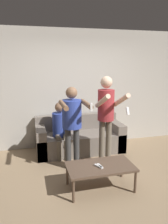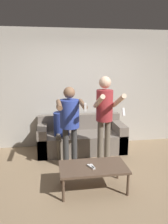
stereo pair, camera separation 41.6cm
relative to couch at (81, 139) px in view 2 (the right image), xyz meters
The scene contains 9 objects.
ground_plane 1.47m from the couch, 87.75° to the right, with size 14.00×14.00×0.00m, color #937A5B.
wall_back 1.16m from the couch, 82.59° to the left, with size 6.40×0.06×2.70m.
couch is the anchor object (origin of this frame).
person_standing_left 1.12m from the couch, 111.76° to the right, with size 0.47×0.76×1.54m.
person_standing_right 1.19m from the couch, 68.27° to the right, with size 0.43×0.75×1.72m.
person_seated 0.59m from the couch, 160.93° to the right, with size 0.33×0.54×1.15m.
coffee_table 1.59m from the couch, 91.47° to the right, with size 1.05×0.58×0.39m.
remote_near 1.63m from the couch, 92.06° to the right, with size 0.06×0.15×0.02m.
remote_far 1.63m from the couch, 93.07° to the right, with size 0.10×0.15×0.02m.
Camera 2 is at (-0.72, -3.19, 1.97)m, focal length 35.00 mm.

